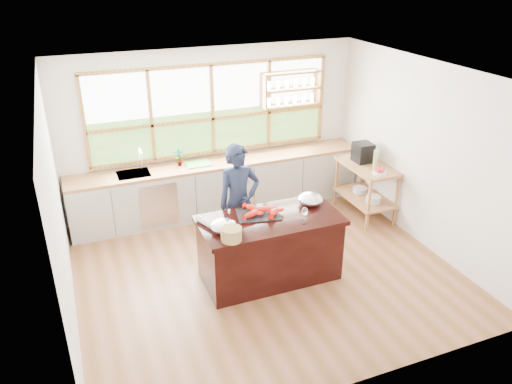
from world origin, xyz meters
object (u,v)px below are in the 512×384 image
island (270,248)px  espresso_machine (363,152)px  cook (239,202)px  wicker_basket (231,234)px

island → espresso_machine: 2.60m
island → espresso_machine: espresso_machine is taller
cook → island: bearing=-79.1°
cook → wicker_basket: bearing=-117.9°
espresso_machine → island: bearing=-149.5°
cook → espresso_machine: 2.45m
island → wicker_basket: wicker_basket is taller
cook → wicker_basket: 1.13m
cook → espresso_machine: size_ratio=5.34×
espresso_machine → wicker_basket: size_ratio=1.26×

